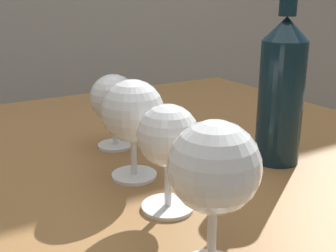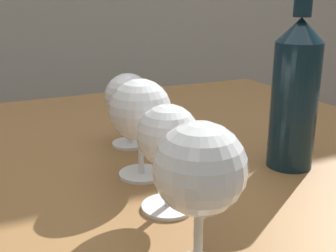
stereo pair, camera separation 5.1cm
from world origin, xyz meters
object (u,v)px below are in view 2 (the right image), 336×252
Objects in this scene: wine_glass_rose at (200,171)px; wine_bottle at (295,90)px; wine_glass_chardonnay at (128,98)px; wine_glass_amber at (140,112)px; wine_glass_empty at (168,140)px.

wine_glass_rose is 0.49× the size of wine_bottle.
wine_glass_chardonnay is 0.28m from wine_bottle.
wine_glass_amber is 1.13× the size of wine_glass_chardonnay.
wine_bottle reaches higher than wine_glass_rose.
wine_glass_rose reaches higher than wine_glass_chardonnay.
wine_glass_rose is at bearing -98.04° from wine_glass_amber.
wine_glass_empty is at bearing -168.26° from wine_bottle.
wine_glass_rose is 0.13m from wine_glass_empty.
wine_glass_rose is 1.19× the size of wine_glass_chardonnay.
wine_glass_amber is 0.47× the size of wine_bottle.
wine_glass_empty reaches higher than wine_glass_chardonnay.
wine_glass_amber reaches higher than wine_glass_chardonnay.
wine_glass_chardonnay is at bearing 135.68° from wine_bottle.
wine_glass_rose is at bearing -145.54° from wine_bottle.
wine_glass_rose is 0.37m from wine_glass_chardonnay.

